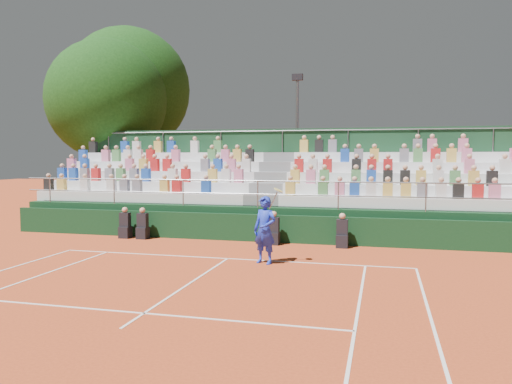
% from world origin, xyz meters
% --- Properties ---
extents(ground, '(90.00, 90.00, 0.00)m').
position_xyz_m(ground, '(0.00, 0.00, 0.00)').
color(ground, '#BF471F').
rests_on(ground, ground).
extents(courtside_wall, '(20.00, 0.15, 1.00)m').
position_xyz_m(courtside_wall, '(0.00, 3.20, 0.50)').
color(courtside_wall, black).
rests_on(courtside_wall, ground).
extents(line_officials, '(8.61, 0.40, 1.19)m').
position_xyz_m(line_officials, '(-1.29, 2.75, 0.48)').
color(line_officials, black).
rests_on(line_officials, ground).
extents(grandstand, '(20.00, 5.20, 4.40)m').
position_xyz_m(grandstand, '(-0.01, 6.43, 1.09)').
color(grandstand, black).
rests_on(grandstand, ground).
extents(tennis_player, '(0.95, 0.68, 2.22)m').
position_xyz_m(tennis_player, '(1.25, -0.36, 0.99)').
color(tennis_player, '#1B34CE').
rests_on(tennis_player, ground).
extents(tree_west, '(6.60, 6.60, 9.55)m').
position_xyz_m(tree_west, '(-10.30, 10.57, 6.23)').
color(tree_west, '#3A2515').
rests_on(tree_west, ground).
extents(tree_east, '(7.44, 7.44, 10.83)m').
position_xyz_m(tree_east, '(-10.45, 13.20, 7.10)').
color(tree_east, '#3A2515').
rests_on(tree_east, ground).
extents(floodlight_mast, '(0.60, 0.25, 7.70)m').
position_xyz_m(floodlight_mast, '(-0.17, 13.49, 4.51)').
color(floodlight_mast, gray).
rests_on(floodlight_mast, ground).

